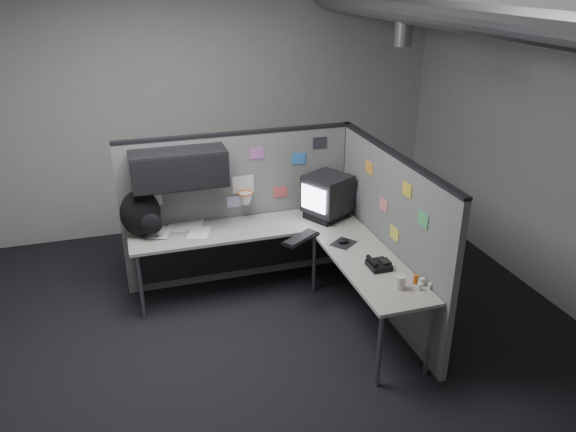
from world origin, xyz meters
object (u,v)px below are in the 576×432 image
object	(u,v)px
monitor	(327,196)
backpack	(141,214)
phone	(378,264)
desk	(277,246)
keyboard	(301,238)

from	to	relation	value
monitor	backpack	bearing A→B (deg)	-167.06
phone	backpack	size ratio (longest dim) A/B	0.42
desk	monitor	distance (m)	0.76
monitor	backpack	size ratio (longest dim) A/B	1.16
desk	monitor	size ratio (longest dim) A/B	4.24
monitor	phone	xyz separation A→B (m)	(0.05, -1.15, -0.20)
monitor	desk	bearing A→B (deg)	-140.39
desk	monitor	world-z (taller)	monitor
keyboard	phone	xyz separation A→B (m)	(0.47, -0.72, 0.02)
desk	monitor	xyz separation A→B (m)	(0.62, 0.27, 0.35)
desk	backpack	distance (m)	1.34
desk	keyboard	world-z (taller)	keyboard
keyboard	backpack	world-z (taller)	backpack
keyboard	backpack	size ratio (longest dim) A/B	0.91
monitor	phone	world-z (taller)	monitor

